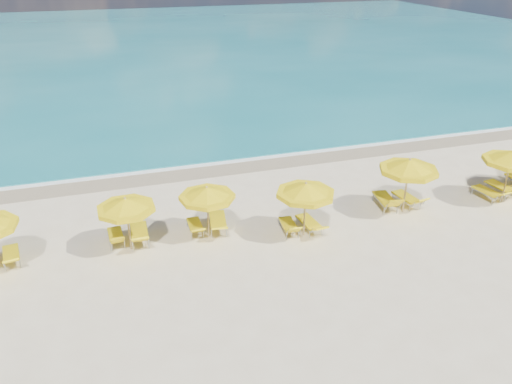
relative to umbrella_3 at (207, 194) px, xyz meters
name	(u,v)px	position (x,y,z in m)	size (l,w,h in m)	color
ground_plane	(267,234)	(2.30, -0.53, -1.92)	(120.00, 120.00, 0.00)	beige
ocean	(142,43)	(2.30, 47.47, -1.92)	(120.00, 80.00, 0.30)	#146C74
wet_sand_band	(223,166)	(2.30, 6.87, -1.92)	(120.00, 2.60, 0.01)	tan
foam_line	(219,161)	(2.30, 7.67, -1.92)	(120.00, 1.20, 0.03)	white
whitecap_near	(100,123)	(-3.70, 16.47, -1.92)	(14.00, 0.36, 0.05)	white
whitecap_far	(266,83)	(10.30, 23.47, -1.92)	(18.00, 0.30, 0.05)	white
umbrella_2	(126,205)	(-3.08, -0.02, 0.00)	(2.86, 2.86, 2.25)	tan
umbrella_3	(207,194)	(0.00, 0.00, 0.00)	(2.64, 2.64, 2.25)	tan
umbrella_4	(306,190)	(3.68, -1.06, 0.11)	(2.60, 2.60, 2.37)	tan
umbrella_5	(409,166)	(8.63, -0.53, 0.25)	(2.59, 2.59, 2.54)	tan
umbrella_6	(512,158)	(13.59, -0.96, 0.21)	(2.57, 2.57, 2.50)	tan
lounger_1_right	(12,258)	(-7.35, 0.37, -1.71)	(0.81, 1.77, 0.71)	#A5A8AD
lounger_2_left	(116,239)	(-3.59, 0.57, -1.71)	(0.64, 1.67, 0.80)	#A5A8AD
lounger_2_right	(140,236)	(-2.69, 0.43, -1.67)	(0.74, 2.04, 0.87)	#A5A8AD
lounger_3_left	(195,228)	(-0.46, 0.44, -1.72)	(0.59, 1.65, 0.71)	#A5A8AD
lounger_3_right	(218,224)	(0.48, 0.42, -1.67)	(0.99, 2.14, 0.80)	#A5A8AD
lounger_4_left	(289,228)	(3.18, -0.70, -1.71)	(0.71, 1.70, 0.78)	#A5A8AD
lounger_4_right	(309,226)	(4.04, -0.78, -1.70)	(0.76, 1.88, 0.71)	#A5A8AD
lounger_5_left	(385,203)	(8.07, 0.03, -1.67)	(0.96, 2.04, 0.96)	#A5A8AD
lounger_5_right	(407,201)	(9.12, -0.05, -1.69)	(0.81, 1.92, 0.84)	#A5A8AD
lounger_6_left	(487,195)	(13.05, -0.60, -1.70)	(0.83, 1.84, 0.79)	#A5A8AD
lounger_6_right	(501,190)	(13.99, -0.40, -1.68)	(0.82, 1.95, 0.84)	#A5A8AD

